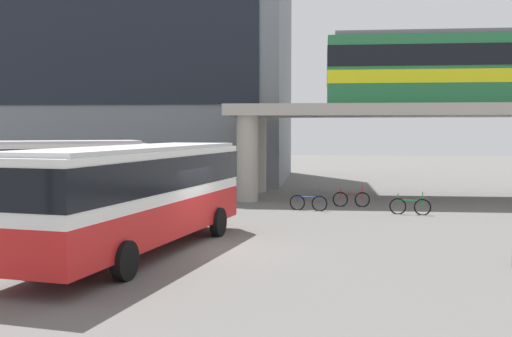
% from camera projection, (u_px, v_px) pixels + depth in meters
% --- Properties ---
extents(ground_plane, '(120.00, 120.00, 0.00)m').
position_uv_depth(ground_plane, '(245.00, 208.00, 29.34)').
color(ground_plane, '#605E5B').
extents(station_building, '(24.66, 15.24, 19.58)m').
position_uv_depth(station_building, '(123.00, 49.00, 46.55)').
color(station_building, slate).
rests_on(station_building, ground_plane).
extents(elevated_platform, '(28.00, 6.49, 5.02)m').
position_uv_depth(elevated_platform, '(492.00, 118.00, 32.78)').
color(elevated_platform, '#ADA89E').
rests_on(elevated_platform, ground_plane).
extents(train, '(18.98, 2.96, 3.84)m').
position_uv_depth(train, '(508.00, 67.00, 32.53)').
color(train, '#26723F').
rests_on(train, elevated_platform).
extents(bus_main, '(4.56, 11.32, 3.22)m').
position_uv_depth(bus_main, '(138.00, 188.00, 18.36)').
color(bus_main, red).
rests_on(bus_main, ground_plane).
extents(bus_secondary, '(10.93, 7.44, 3.22)m').
position_uv_depth(bus_secondary, '(16.00, 170.00, 26.57)').
color(bus_secondary, '#268C33').
rests_on(bus_secondary, ground_plane).
extents(bicycle_green, '(1.76, 0.42, 1.04)m').
position_uv_depth(bicycle_green, '(410.00, 206.00, 26.96)').
color(bicycle_green, black).
rests_on(bicycle_green, ground_plane).
extents(bicycle_red, '(1.79, 0.10, 1.04)m').
position_uv_depth(bicycle_red, '(351.00, 199.00, 29.73)').
color(bicycle_red, black).
rests_on(bicycle_red, ground_plane).
extents(bicycle_blue, '(1.75, 0.49, 1.04)m').
position_uv_depth(bicycle_blue, '(308.00, 203.00, 28.32)').
color(bicycle_blue, black).
rests_on(bicycle_blue, ground_plane).
extents(pedestrian_at_kerb, '(0.47, 0.47, 1.68)m').
position_uv_depth(pedestrian_at_kerb, '(199.00, 194.00, 28.11)').
color(pedestrian_at_kerb, '#33663F').
rests_on(pedestrian_at_kerb, ground_plane).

